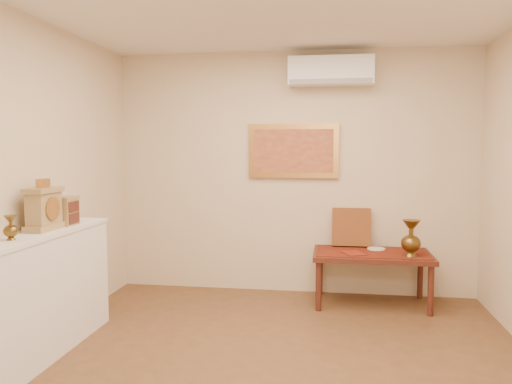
% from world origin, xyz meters
% --- Properties ---
extents(floor, '(4.50, 4.50, 0.00)m').
position_xyz_m(floor, '(0.00, 0.00, 0.00)').
color(floor, brown).
rests_on(floor, ground).
extents(wall_back, '(4.00, 0.02, 2.70)m').
position_xyz_m(wall_back, '(0.00, 2.25, 1.35)').
color(wall_back, beige).
rests_on(wall_back, ground).
extents(wall_front, '(4.00, 0.02, 2.70)m').
position_xyz_m(wall_front, '(0.00, -2.25, 1.35)').
color(wall_front, beige).
rests_on(wall_front, ground).
extents(wall_left, '(0.02, 4.50, 2.70)m').
position_xyz_m(wall_left, '(-2.00, 0.00, 1.35)').
color(wall_left, beige).
rests_on(wall_left, ground).
extents(brass_urn_small, '(0.10, 0.10, 0.23)m').
position_xyz_m(brass_urn_small, '(-1.82, -0.15, 1.09)').
color(brass_urn_small, brown).
rests_on(brass_urn_small, display_ledge).
extents(table_cloth, '(1.14, 0.59, 0.01)m').
position_xyz_m(table_cloth, '(0.85, 1.88, 0.55)').
color(table_cloth, maroon).
rests_on(table_cloth, low_table).
extents(brass_urn_tall, '(0.20, 0.20, 0.44)m').
position_xyz_m(brass_urn_tall, '(1.21, 1.74, 0.78)').
color(brass_urn_tall, brown).
rests_on(brass_urn_tall, table_cloth).
extents(plate, '(0.19, 0.19, 0.01)m').
position_xyz_m(plate, '(0.90, 2.01, 0.56)').
color(plate, white).
rests_on(plate, table_cloth).
extents(menu, '(0.27, 0.30, 0.01)m').
position_xyz_m(menu, '(0.65, 1.75, 0.56)').
color(menu, maroon).
rests_on(menu, table_cloth).
extents(cushion, '(0.42, 0.18, 0.43)m').
position_xyz_m(cushion, '(0.64, 2.17, 0.77)').
color(cushion, '#5A1912').
rests_on(cushion, table_cloth).
extents(display_ledge, '(0.37, 2.02, 0.98)m').
position_xyz_m(display_ledge, '(-1.82, 0.00, 0.49)').
color(display_ledge, white).
rests_on(display_ledge, floor).
extents(mantel_clock, '(0.17, 0.36, 0.41)m').
position_xyz_m(mantel_clock, '(-1.83, 0.28, 1.15)').
color(mantel_clock, '#A68955').
rests_on(mantel_clock, display_ledge).
extents(wooden_chest, '(0.16, 0.21, 0.24)m').
position_xyz_m(wooden_chest, '(-1.80, 0.55, 1.10)').
color(wooden_chest, '#A68955').
rests_on(wooden_chest, display_ledge).
extents(low_table, '(1.20, 0.70, 0.55)m').
position_xyz_m(low_table, '(0.85, 1.88, 0.48)').
color(low_table, '#4D2017').
rests_on(low_table, floor).
extents(painting, '(1.00, 0.06, 0.60)m').
position_xyz_m(painting, '(0.00, 2.22, 1.60)').
color(painting, '#B57D3A').
rests_on(painting, wall_back).
extents(ac_unit, '(0.90, 0.25, 0.30)m').
position_xyz_m(ac_unit, '(0.40, 2.12, 2.45)').
color(ac_unit, white).
rests_on(ac_unit, wall_back).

